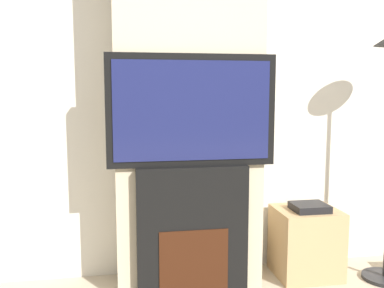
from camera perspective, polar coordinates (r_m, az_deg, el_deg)
wall_back at (r=3.09m, az=-1.42°, el=7.48°), size 6.00×0.06×2.70m
chimney_breast at (r=2.85m, az=-0.72°, el=7.51°), size 0.95×0.42×2.70m
fireplace at (r=2.80m, az=0.00°, el=-11.71°), size 0.71×0.15×0.86m
television at (r=2.65m, az=0.01°, el=4.47°), size 1.06×0.07×0.69m
media_stand at (r=3.26m, az=14.96°, el=-12.42°), size 0.44×0.39×0.54m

